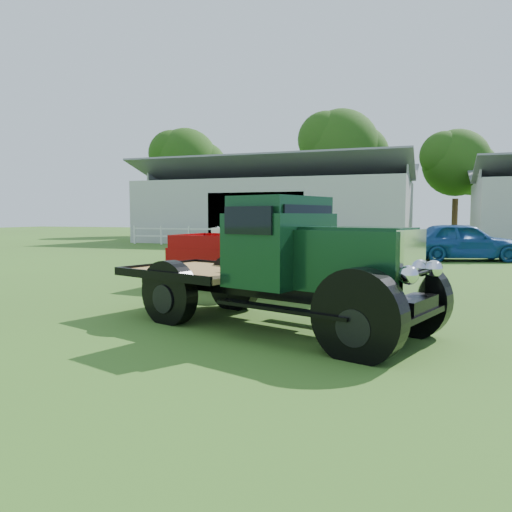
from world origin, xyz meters
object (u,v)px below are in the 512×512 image
(white_pickup, at_px, (293,244))
(misc_car_blue, at_px, (462,241))
(vintage_flatbed, at_px, (275,263))
(red_pickup, at_px, (267,253))

(white_pickup, bearing_deg, misc_car_blue, 62.25)
(vintage_flatbed, xyz_separation_m, white_pickup, (-1.72, 7.33, -0.12))
(vintage_flatbed, distance_m, misc_car_blue, 14.79)
(vintage_flatbed, relative_size, misc_car_blue, 1.17)
(red_pickup, height_order, misc_car_blue, red_pickup)
(red_pickup, height_order, white_pickup, white_pickup)
(vintage_flatbed, bearing_deg, white_pickup, 121.67)
(red_pickup, distance_m, white_pickup, 3.32)
(white_pickup, relative_size, misc_car_blue, 1.12)
(red_pickup, bearing_deg, misc_car_blue, 69.81)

